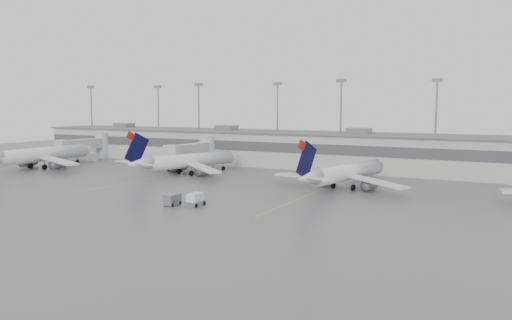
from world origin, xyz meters
The scene contains 18 objects.
ground centered at (0.00, 0.00, 0.00)m, with size 260.00×260.00×0.00m, color #535355.
terminal centered at (-0.01, 57.98, 4.17)m, with size 152.00×17.00×9.45m.
light_masts centered at (0.00, 63.75, 12.03)m, with size 142.40×8.00×20.60m.
jet_bridge_left centered at (-55.50, 45.72, 3.87)m, with size 4.00×17.20×7.00m.
jet_bridge_right centered at (-20.50, 45.72, 3.87)m, with size 4.00×17.20×7.00m.
stand_markings centered at (0.00, 24.00, 0.01)m, with size 105.25×40.00×0.01m.
jet_far_left centered at (-49.99, 24.66, 3.34)m, with size 29.66×33.27×10.76m.
jet_mid_left centered at (-14.30, 32.77, 2.99)m, with size 25.50×28.99×9.62m.
jet_mid_right centered at (20.72, 30.69, 2.89)m, with size 25.05×28.38×9.30m.
baggage_tug centered at (6.44, 6.20, 0.73)m, with size 1.92×2.92×1.86m.
baggage_cart centered at (3.24, 5.00, 0.86)m, with size 1.52×2.60×1.66m.
gse_uld_a centered at (-52.53, 43.08, 0.98)m, with size 2.76×1.84×1.95m, color silver.
gse_uld_b centered at (-13.55, 39.00, 0.91)m, with size 2.56×1.71×1.81m, color silver.
gse_uld_c centered at (18.26, 40.53, 0.85)m, with size 2.39×1.60×1.70m, color silver.
gse_loader centered at (-28.15, 44.57, 0.91)m, with size 1.82×2.91×1.82m, color slate.
cone_a centered at (-48.19, 40.39, 0.31)m, with size 0.39×0.39×0.62m, color orange.
cone_b centered at (-15.21, 31.99, 0.35)m, with size 0.43×0.43×0.69m, color orange.
cone_c centered at (6.00, 38.92, 0.32)m, with size 0.40×0.40×0.64m, color orange.
Camera 1 is at (47.57, -52.01, 14.30)m, focal length 35.00 mm.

